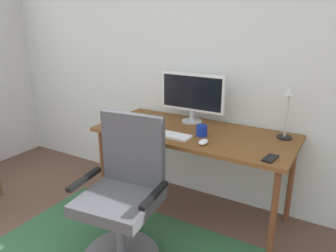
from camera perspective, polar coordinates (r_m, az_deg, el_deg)
wall_back at (r=2.86m, az=10.29°, el=11.53°), size 6.00×0.10×2.60m
area_rug at (r=2.57m, az=-6.68°, el=-20.90°), size 1.93×1.04×0.01m
desk at (r=2.65m, az=4.61°, el=-2.35°), size 1.59×0.71×0.76m
monitor at (r=2.80m, az=4.31°, el=5.62°), size 0.58×0.18×0.43m
keyboard at (r=2.53m, az=-0.60°, el=-1.41°), size 0.43×0.13×0.02m
computer_mouse at (r=2.36m, az=6.24°, el=-2.82°), size 0.06×0.10×0.03m
coffee_cup at (r=2.51m, az=5.94°, el=-0.81°), size 0.09×0.09×0.09m
cell_phone at (r=2.21m, az=17.56°, el=-5.43°), size 0.09×0.15×0.01m
desk_lamp at (r=2.55m, az=20.35°, el=3.25°), size 0.11×0.11×0.40m
office_chair at (r=2.31m, az=-7.81°, el=-13.20°), size 0.61×0.55×1.02m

